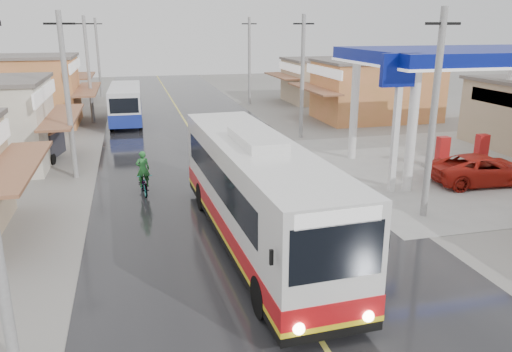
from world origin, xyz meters
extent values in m
plane|color=slate|center=(0.00, 0.00, 0.00)|extent=(120.00, 120.00, 0.00)
cube|color=black|center=(0.00, 15.00, 0.01)|extent=(12.00, 90.00, 0.02)
cube|color=#D8CC4C|center=(0.00, 15.00, 0.02)|extent=(0.15, 90.00, 0.01)
cube|color=gray|center=(13.00, 6.00, 0.01)|extent=(16.00, 16.00, 0.03)
cube|color=navy|center=(13.00, 6.00, 5.85)|extent=(12.00, 8.00, 0.70)
cube|color=white|center=(13.00, 6.00, 5.55)|extent=(12.10, 8.10, 0.12)
cylinder|color=white|center=(8.00, 9.00, 2.75)|extent=(0.44, 0.44, 5.50)
cylinder|color=white|center=(18.00, 9.00, 2.75)|extent=(0.44, 0.44, 5.50)
cylinder|color=white|center=(8.00, 3.00, 2.75)|extent=(0.44, 0.44, 5.50)
cube|color=gray|center=(13.00, 6.00, 0.10)|extent=(4.00, 1.20, 0.20)
cube|color=#B21919|center=(11.80, 6.00, 0.95)|extent=(0.60, 0.45, 1.50)
cube|color=#B21919|center=(14.20, 6.00, 0.95)|extent=(0.60, 0.45, 1.50)
cube|color=white|center=(7.20, 3.00, 3.00)|extent=(0.25, 0.25, 6.00)
cube|color=navy|center=(7.20, 3.00, 5.50)|extent=(1.80, 0.30, 1.40)
cube|color=silver|center=(-0.15, -1.00, 2.11)|extent=(3.13, 12.47, 3.04)
cube|color=black|center=(-0.15, -1.00, 0.48)|extent=(3.15, 12.50, 0.31)
cube|color=red|center=(-0.15, -1.00, 1.00)|extent=(3.17, 12.52, 0.57)
cube|color=yellow|center=(-0.15, -1.00, 0.66)|extent=(3.18, 12.53, 0.14)
cube|color=black|center=(-0.18, -0.49, 2.44)|extent=(3.05, 9.90, 1.03)
cube|color=black|center=(0.12, -7.13, 2.55)|extent=(2.28, 0.22, 1.34)
cube|color=black|center=(-0.43, 5.13, 2.55)|extent=(2.28, 0.22, 1.13)
cube|color=white|center=(0.12, -7.13, 3.37)|extent=(2.08, 0.21, 0.36)
cube|color=silver|center=(-0.15, -1.00, 3.78)|extent=(1.37, 3.15, 0.31)
cylinder|color=black|center=(-1.10, -5.38, 0.59)|extent=(0.41, 1.15, 1.13)
cylinder|color=black|center=(1.18, -5.27, 0.59)|extent=(0.41, 1.15, 1.13)
cylinder|color=black|center=(-1.47, 2.86, 0.59)|extent=(0.41, 1.15, 1.13)
cylinder|color=black|center=(0.81, 2.96, 0.59)|extent=(0.41, 1.15, 1.13)
sphere|color=#FFF2CC|center=(-0.75, -7.24, 0.79)|extent=(0.30, 0.30, 0.29)
sphere|color=#FFF2CC|center=(1.00, -7.16, 0.79)|extent=(0.30, 0.30, 0.29)
cube|color=black|center=(-1.33, -6.94, 2.49)|extent=(0.08, 0.08, 0.36)
cube|color=black|center=(1.55, -6.82, 2.49)|extent=(0.08, 0.08, 0.36)
cube|color=silver|center=(-4.44, 23.17, 1.66)|extent=(2.45, 8.49, 2.34)
cube|color=#1B2E98|center=(-4.44, 23.17, 0.86)|extent=(2.49, 8.53, 0.94)
cube|color=black|center=(-4.44, 23.17, 1.99)|extent=(2.45, 7.09, 0.84)
cube|color=black|center=(-4.53, 19.00, 1.99)|extent=(1.95, 0.17, 1.03)
cylinder|color=black|center=(-5.51, 20.19, 0.49)|extent=(0.30, 0.94, 0.94)
cylinder|color=black|center=(-3.50, 20.14, 0.49)|extent=(0.30, 0.94, 0.94)
cylinder|color=black|center=(-5.37, 26.19, 0.49)|extent=(0.30, 0.94, 0.94)
cylinder|color=black|center=(-3.36, 26.14, 0.49)|extent=(0.30, 0.94, 0.94)
imported|color=#A31910|center=(12.07, 3.09, 0.71)|extent=(5.26, 2.67, 1.42)
imported|color=black|center=(-3.76, 5.62, 0.49)|extent=(0.86, 1.94, 0.99)
imported|color=#267331|center=(-3.76, 5.40, 1.21)|extent=(0.64, 0.46, 1.64)
cube|color=#26262D|center=(-8.81, 12.80, 0.97)|extent=(1.77, 2.30, 1.33)
cube|color=brown|center=(-8.81, 12.80, 1.69)|extent=(1.83, 2.37, 0.10)
cylinder|color=black|center=(-9.67, 12.27, 0.31)|extent=(0.32, 0.64, 0.62)
cylinder|color=black|center=(-9.34, 13.66, 0.31)|extent=(0.32, 0.64, 0.62)
cylinder|color=black|center=(-8.42, 11.76, 0.31)|extent=(0.26, 0.63, 0.62)
camera|label=1|loc=(-4.08, -16.47, 7.39)|focal=35.00mm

